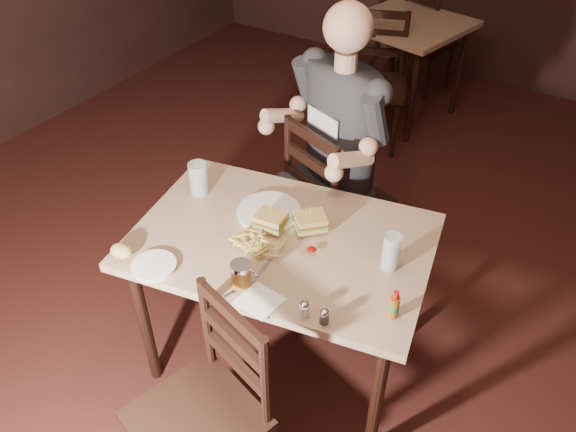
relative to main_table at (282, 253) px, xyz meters
The scene contains 24 objects.
room_shell 0.73m from the main_table, 39.83° to the left, with size 7.00×7.00×7.00m.
main_table is the anchor object (origin of this frame).
bg_table 2.65m from the main_table, 100.75° to the left, with size 0.96×0.96×0.77m.
chair_far 0.75m from the main_table, 97.58° to the left, with size 0.44×0.48×0.95m, color black, non-canonical shape.
chair_near 0.73m from the main_table, 84.49° to the right, with size 0.42×0.46×0.90m, color black, non-canonical shape.
bg_chair_far 3.20m from the main_table, 98.90° to the left, with size 0.39×0.42×0.83m, color black, non-canonical shape.
bg_chair_near 2.12m from the main_table, 103.53° to the left, with size 0.44×0.48×0.95m, color black, non-canonical shape.
diner 0.74m from the main_table, 99.70° to the left, with size 0.59×0.46×1.01m, color #2E2E33, non-canonical shape.
dinner_plate 0.19m from the main_table, 141.19° to the left, with size 0.27×0.27×0.02m, color white.
sandwich_left 0.16m from the main_table, 158.66° to the left, with size 0.12×0.10×0.10m, color tan, non-canonical shape.
sandwich_right 0.20m from the main_table, 55.02° to the left, with size 0.12×0.10×0.10m, color tan, non-canonical shape.
fries_pile 0.16m from the main_table, 115.91° to the right, with size 0.26×0.18×0.04m, color #CBB453, non-canonical shape.
ketchup_dollop 0.18m from the main_table, ahead, with size 0.04×0.04×0.01m, color maroon.
glass_left 0.51m from the main_table, behind, with size 0.08×0.08×0.15m, color silver.
glass_right 0.47m from the main_table, ahead, with size 0.07×0.07×0.16m, color silver.
hot_sauce 0.59m from the main_table, 15.01° to the right, with size 0.04×0.04×0.12m, color brown, non-canonical shape.
salt_shaker 0.44m from the main_table, 47.20° to the right, with size 0.03×0.03×0.06m, color white, non-canonical shape.
pepper_shaker 0.48m from the main_table, 39.84° to the right, with size 0.03×0.03×0.06m, color #38332D, non-canonical shape.
syrup_dispenser 0.33m from the main_table, 87.85° to the right, with size 0.08×0.08×0.10m, color brown, non-canonical shape.
napkin 0.36m from the main_table, 71.00° to the right, with size 0.14×0.13×0.00m, color white.
knife 0.23m from the main_table, 80.57° to the right, with size 0.01×0.20×0.00m, color silver.
fork 0.33m from the main_table, 86.27° to the right, with size 0.01×0.14×0.00m, color silver.
side_plate 0.52m from the main_table, 128.81° to the right, with size 0.17×0.17×0.01m, color white.
bread_roll 0.64m from the main_table, 137.35° to the right, with size 0.09×0.08×0.05m, color tan.
Camera 1 is at (0.80, -1.55, 2.27)m, focal length 35.00 mm.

